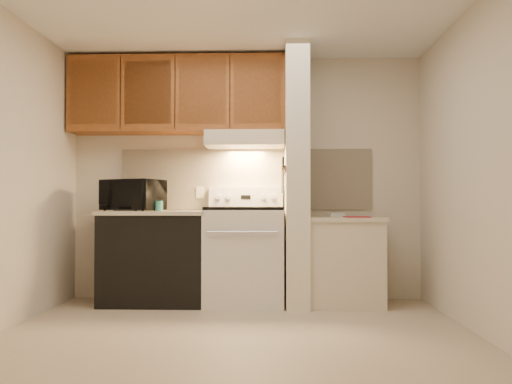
{
  "coord_description": "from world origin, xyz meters",
  "views": [
    {
      "loc": [
        0.28,
        -4.13,
        0.96
      ],
      "look_at": [
        0.13,
        0.75,
        1.08
      ],
      "focal_mm": 38.0,
      "sensor_mm": 36.0,
      "label": 1
    }
  ],
  "objects": [
    {
      "name": "knife_handle_d",
      "position": [
        0.38,
        1.17,
        1.37
      ],
      "size": [
        0.02,
        0.02,
        0.1
      ],
      "primitive_type": "cylinder",
      "color": "black",
      "rests_on": "knife_strip"
    },
    {
      "name": "floor",
      "position": [
        0.0,
        0.0,
        0.0
      ],
      "size": [
        3.6,
        3.6,
        0.0
      ],
      "primitive_type": "plane",
      "color": "#BBA88E",
      "rests_on": "ground"
    },
    {
      "name": "white_box",
      "position": [
        0.92,
        1.33,
        0.87
      ],
      "size": [
        0.16,
        0.12,
        0.04
      ],
      "primitive_type": "cube",
      "rotation": [
        0.0,
        0.0,
        0.16
      ],
      "color": "white",
      "rests_on": "right_countertop"
    },
    {
      "name": "dishwasher_front",
      "position": [
        -0.88,
        1.17,
        0.43
      ],
      "size": [
        1.0,
        0.63,
        0.87
      ],
      "primitive_type": "cube",
      "color": "black",
      "rests_on": "floor"
    },
    {
      "name": "cooktop",
      "position": [
        0.0,
        1.16,
        0.94
      ],
      "size": [
        0.74,
        0.64,
        0.03
      ],
      "primitive_type": "cube",
      "color": "black",
      "rests_on": "range_body"
    },
    {
      "name": "range_backguard",
      "position": [
        0.0,
        1.44,
        1.05
      ],
      "size": [
        0.76,
        0.08,
        0.2
      ],
      "primitive_type": "cube",
      "color": "silver",
      "rests_on": "range_body"
    },
    {
      "name": "cab_door_b",
      "position": [
        -0.96,
        1.17,
        2.08
      ],
      "size": [
        0.46,
        0.01,
        0.63
      ],
      "primitive_type": "cube",
      "color": "brown",
      "rests_on": "upper_cabinets"
    },
    {
      "name": "range_knob_left_outer",
      "position": [
        -0.28,
        1.4,
        1.05
      ],
      "size": [
        0.05,
        0.02,
        0.05
      ],
      "primitive_type": "cylinder",
      "rotation": [
        1.57,
        0.0,
        0.0
      ],
      "color": "silver",
      "rests_on": "range_backguard"
    },
    {
      "name": "knife_strip",
      "position": [
        0.39,
        1.1,
        1.32
      ],
      "size": [
        0.02,
        0.42,
        0.04
      ],
      "primitive_type": "cube",
      "color": "black",
      "rests_on": "partition_pillar"
    },
    {
      "name": "ceiling",
      "position": [
        0.0,
        0.0,
        2.5
      ],
      "size": [
        3.6,
        3.6,
        0.0
      ],
      "primitive_type": "plane",
      "rotation": [
        3.14,
        0.0,
        0.0
      ],
      "color": "white",
      "rests_on": "wall_back"
    },
    {
      "name": "right_cab_base",
      "position": [
        0.97,
        1.15,
        0.4
      ],
      "size": [
        0.7,
        0.6,
        0.81
      ],
      "primitive_type": "cube",
      "color": "beige",
      "rests_on": "floor"
    },
    {
      "name": "cab_door_a",
      "position": [
        -1.51,
        1.17,
        2.08
      ],
      "size": [
        0.46,
        0.01,
        0.63
      ],
      "primitive_type": "cube",
      "color": "brown",
      "rests_on": "upper_cabinets"
    },
    {
      "name": "pillar_trim",
      "position": [
        0.39,
        1.15,
        1.3
      ],
      "size": [
        0.01,
        0.7,
        0.04
      ],
      "primitive_type": "cube",
      "color": "brown",
      "rests_on": "partition_pillar"
    },
    {
      "name": "wall_left",
      "position": [
        -1.8,
        0.0,
        1.25
      ],
      "size": [
        0.02,
        3.0,
        2.5
      ],
      "primitive_type": "cube",
      "color": "beige",
      "rests_on": "floor"
    },
    {
      "name": "range_display",
      "position": [
        0.0,
        1.4,
        1.05
      ],
      "size": [
        0.1,
        0.01,
        0.04
      ],
      "primitive_type": "cube",
      "color": "black",
      "rests_on": "range_backguard"
    },
    {
      "name": "oven_handle",
      "position": [
        0.0,
        0.8,
        0.72
      ],
      "size": [
        0.65,
        0.02,
        0.02
      ],
      "primitive_type": "cylinder",
      "rotation": [
        0.0,
        1.57,
        0.0
      ],
      "color": "silver",
      "rests_on": "range_body"
    },
    {
      "name": "backsplash",
      "position": [
        0.0,
        1.49,
        1.24
      ],
      "size": [
        2.6,
        0.02,
        0.63
      ],
      "primitive_type": "cube",
      "color": "#FFEECC",
      "rests_on": "wall_back"
    },
    {
      "name": "teal_jar",
      "position": [
        -0.83,
        1.06,
        0.96
      ],
      "size": [
        0.11,
        0.11,
        0.1
      ],
      "primitive_type": "cylinder",
      "rotation": [
        0.0,
        0.0,
        0.36
      ],
      "color": "#26665F",
      "rests_on": "left_countertop"
    },
    {
      "name": "oven_mitt",
      "position": [
        0.38,
        1.32,
        1.21
      ],
      "size": [
        0.03,
        0.1,
        0.24
      ],
      "primitive_type": "cube",
      "color": "slate",
      "rests_on": "partition_pillar"
    },
    {
      "name": "knife_blade_a",
      "position": [
        0.38,
        0.94,
        1.22
      ],
      "size": [
        0.01,
        0.03,
        0.16
      ],
      "primitive_type": "cube",
      "color": "silver",
      "rests_on": "knife_strip"
    },
    {
      "name": "knife_handle_a",
      "position": [
        0.38,
        0.93,
        1.37
      ],
      "size": [
        0.02,
        0.02,
        0.1
      ],
      "primitive_type": "cylinder",
      "color": "black",
      "rests_on": "knife_strip"
    },
    {
      "name": "outlet",
      "position": [
        -0.48,
        1.48,
        1.1
      ],
      "size": [
        0.08,
        0.01,
        0.12
      ],
      "primitive_type": "cube",
      "color": "beige",
      "rests_on": "backsplash"
    },
    {
      "name": "partition_pillar",
      "position": [
        0.51,
        1.15,
        1.25
      ],
      "size": [
        0.22,
        0.7,
        2.5
      ],
      "primitive_type": "cube",
      "color": "#EBE3C7",
      "rests_on": "floor"
    },
    {
      "name": "range_body",
      "position": [
        0.0,
        1.16,
        0.46
      ],
      "size": [
        0.76,
        0.65,
        0.92
      ],
      "primitive_type": "cube",
      "color": "silver",
      "rests_on": "floor"
    },
    {
      "name": "cab_gap_b",
      "position": [
        -0.69,
        1.16,
        2.08
      ],
      "size": [
        0.01,
        0.01,
        0.73
      ],
      "primitive_type": "cube",
      "color": "black",
      "rests_on": "upper_cabinets"
    },
    {
      "name": "cab_door_d",
      "position": [
        0.13,
        1.17,
        2.08
      ],
      "size": [
        0.46,
        0.01,
        0.63
      ],
      "primitive_type": "cube",
      "color": "brown",
      "rests_on": "upper_cabinets"
    },
    {
      "name": "right_countertop",
      "position": [
        0.97,
        1.15,
        0.83
      ],
      "size": [
        0.74,
        0.64,
        0.04
      ],
      "primitive_type": "cube",
      "color": "beige",
      "rests_on": "right_cab_base"
    },
    {
      "name": "microwave",
      "position": [
        -1.1,
        1.15,
        1.06
      ],
      "size": [
        0.65,
        0.55,
        0.31
      ],
      "primitive_type": "imported",
      "rotation": [
        0.0,
        0.0,
        -0.37
      ],
      "color": "black",
      "rests_on": "left_countertop"
    },
    {
      "name": "wall_back",
      "position": [
        0.0,
        1.5,
        1.25
      ],
      "size": [
        3.6,
        2.5,
        0.02
      ],
      "primitive_type": "cube",
      "rotation": [
        1.57,
        0.0,
        0.0
      ],
      "color": "beige",
      "rests_on": "floor"
    },
    {
      "name": "oven_window",
      "position": [
        0.0,
        0.84,
        0.5
      ],
      "size": [
        0.5,
        0.01,
        0.3
      ],
      "primitive_type": "cube",
      "color": "black",
      "rests_on": "range_body"
    },
    {
      "name": "cab_gap_a",
      "position": [
        -1.23,
        1.16,
        2.08
      ],
      "size": [
        0.01,
        0.01,
        0.73
      ],
      "primitive_type": "cube",
      "color": "black",
      "rests_on": "upper_cabinets"
    },
    {
      "name": "wall_right",
      "position": [
        1.8,
        0.0,
        1.25
      ],
      "size": [
        0.02,
        3.0,
        2.5
      ],
      "primitive_type": "cube",
      "color": "beige",
      "rests_on": "floor"
    },
    {
      "name": "knife_handle_c",
      "position": [
        0.38,
        1.09,
        1.37
      ],
      "size": [
        0.02,
        0.02,
        0.1
      ],
      "primitive_type": "cylinder",
      "color": "black",
      "rests_on": "knife_strip"
    },
    {
      "name": "range_knob_left_inner",
      "position": [
        -0.18,
        1.4,
        1.05
      ],
      "size": [
        0.05,
        0.02,
        0.05
      ],
      "primitive_type": "cylinder",
      "rotation": [
        1.57,
        0.0,
        0.0
      ],
      "color": "silver",
      "rests_on": "range_backguard"
    },
    {
      "name": "range_hood",
      "position": [
        0.0,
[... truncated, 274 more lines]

